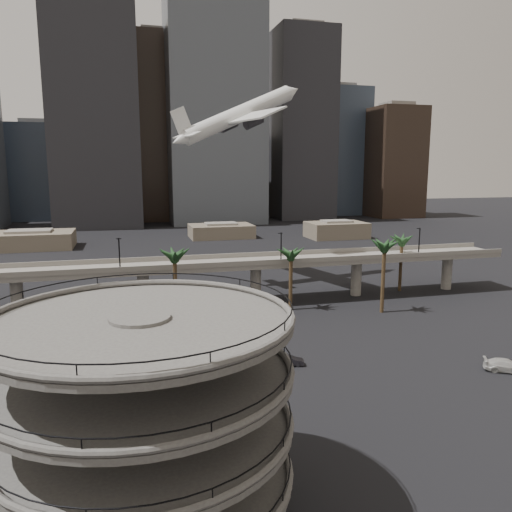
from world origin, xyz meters
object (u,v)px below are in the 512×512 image
object	(u,v)px
parking_ramp	(143,400)
car_a	(240,397)
car_b	(289,360)
airborne_jet	(239,115)
car_c	(507,366)
overpass	(201,269)

from	to	relation	value
parking_ramp	car_a	bearing A→B (deg)	56.72
parking_ramp	car_b	bearing A→B (deg)	52.53
airborne_jet	car_c	distance (m)	74.76
car_b	car_c	bearing A→B (deg)	-94.91
car_a	car_b	distance (m)	12.92
car_a	car_c	bearing A→B (deg)	-77.41
car_a	airborne_jet	bearing A→B (deg)	-0.19
overpass	airborne_jet	xyz separation A→B (m)	(11.94, 18.51, 30.94)
parking_ramp	airborne_jet	bearing A→B (deg)	72.16
airborne_jet	car_b	xyz separation A→B (m)	(-4.88, -51.33, -37.59)
parking_ramp	car_a	distance (m)	22.13
airborne_jet	car_b	bearing A→B (deg)	-112.39
airborne_jet	car_a	bearing A→B (deg)	-119.83
car_c	car_b	bearing A→B (deg)	100.82
overpass	airborne_jet	world-z (taller)	airborne_jet
parking_ramp	overpass	bearing A→B (deg)	77.57
airborne_jet	car_b	distance (m)	63.81
parking_ramp	overpass	distance (m)	60.46
parking_ramp	airborne_jet	world-z (taller)	airborne_jet
airborne_jet	car_b	world-z (taller)	airborne_jet
car_b	parking_ramp	bearing A→B (deg)	156.51
overpass	airborne_jet	bearing A→B (deg)	57.17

